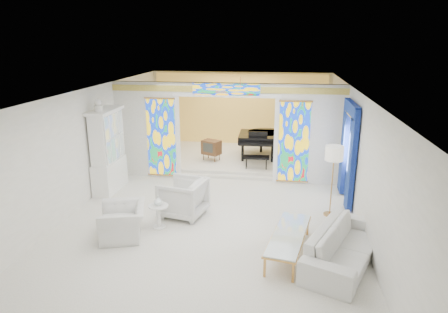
% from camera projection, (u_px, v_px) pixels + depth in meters
% --- Properties ---
extents(floor, '(12.00, 12.00, 0.00)m').
position_uv_depth(floor, '(216.00, 204.00, 10.67)').
color(floor, white).
rests_on(floor, ground).
extents(ceiling, '(7.00, 12.00, 0.02)m').
position_uv_depth(ceiling, '(216.00, 91.00, 9.82)').
color(ceiling, white).
rests_on(ceiling, wall_back).
extents(wall_back, '(7.00, 0.02, 3.00)m').
position_uv_depth(wall_back, '(240.00, 110.00, 15.94)').
color(wall_back, silver).
rests_on(wall_back, floor).
extents(wall_front, '(7.00, 0.02, 3.00)m').
position_uv_depth(wall_front, '(131.00, 290.00, 4.55)').
color(wall_front, silver).
rests_on(wall_front, floor).
extents(wall_left, '(0.02, 12.00, 3.00)m').
position_uv_depth(wall_left, '(88.00, 145.00, 10.72)').
color(wall_left, silver).
rests_on(wall_left, floor).
extents(wall_right, '(0.02, 12.00, 3.00)m').
position_uv_depth(wall_right, '(357.00, 156.00, 9.76)').
color(wall_right, silver).
rests_on(wall_right, floor).
extents(partition_wall, '(7.00, 0.22, 3.00)m').
position_uv_depth(partition_wall, '(227.00, 128.00, 12.09)').
color(partition_wall, silver).
rests_on(partition_wall, floor).
extents(stained_glass_left, '(0.90, 0.04, 2.40)m').
position_uv_depth(stained_glass_left, '(161.00, 138.00, 12.37)').
color(stained_glass_left, gold).
rests_on(stained_glass_left, partition_wall).
extents(stained_glass_right, '(0.90, 0.04, 2.40)m').
position_uv_depth(stained_glass_right, '(294.00, 142.00, 11.82)').
color(stained_glass_right, gold).
rests_on(stained_glass_right, partition_wall).
extents(stained_glass_transom, '(2.00, 0.04, 0.34)m').
position_uv_depth(stained_glass_transom, '(226.00, 89.00, 11.66)').
color(stained_glass_transom, gold).
rests_on(stained_glass_transom, partition_wall).
extents(alcove_platform, '(6.80, 3.80, 0.18)m').
position_uv_depth(alcove_platform, '(234.00, 157.00, 14.54)').
color(alcove_platform, white).
rests_on(alcove_platform, floor).
extents(gold_curtain_back, '(6.70, 0.10, 2.90)m').
position_uv_depth(gold_curtain_back, '(240.00, 111.00, 15.82)').
color(gold_curtain_back, '#FCCF57').
rests_on(gold_curtain_back, wall_back).
extents(chandelier, '(0.48, 0.48, 0.30)m').
position_uv_depth(chandelier, '(240.00, 90.00, 13.71)').
color(chandelier, '#BA8541').
rests_on(chandelier, ceiling).
extents(blue_drapes, '(0.14, 1.85, 2.65)m').
position_uv_depth(blue_drapes, '(349.00, 145.00, 10.42)').
color(blue_drapes, navy).
rests_on(blue_drapes, wall_right).
extents(china_cabinet, '(0.56, 1.46, 2.72)m').
position_uv_depth(china_cabinet, '(108.00, 151.00, 11.35)').
color(china_cabinet, white).
rests_on(china_cabinet, floor).
extents(armchair_left, '(1.25, 1.34, 0.72)m').
position_uv_depth(armchair_left, '(123.00, 221.00, 8.84)').
color(armchair_left, white).
rests_on(armchair_left, floor).
extents(armchair_right, '(1.23, 1.20, 0.94)m').
position_uv_depth(armchair_right, '(183.00, 198.00, 9.87)').
color(armchair_right, silver).
rests_on(armchair_right, floor).
extents(sofa, '(1.91, 2.71, 0.74)m').
position_uv_depth(sofa, '(344.00, 245.00, 7.80)').
color(sofa, silver).
rests_on(sofa, floor).
extents(side_table, '(0.52, 0.52, 0.57)m').
position_uv_depth(side_table, '(159.00, 213.00, 9.24)').
color(side_table, white).
rests_on(side_table, floor).
extents(vase, '(0.26, 0.26, 0.21)m').
position_uv_depth(vase, '(158.00, 201.00, 9.16)').
color(vase, silver).
rests_on(vase, side_table).
extents(coffee_table, '(1.01, 2.15, 0.46)m').
position_uv_depth(coffee_table, '(289.00, 235.00, 8.09)').
color(coffee_table, white).
rests_on(coffee_table, floor).
extents(floor_lamp, '(0.57, 0.57, 1.79)m').
position_uv_depth(floor_lamp, '(334.00, 157.00, 9.58)').
color(floor_lamp, '#BA8541').
rests_on(floor_lamp, floor).
extents(grand_piano, '(1.64, 2.57, 1.02)m').
position_uv_depth(grand_piano, '(262.00, 137.00, 14.24)').
color(grand_piano, black).
rests_on(grand_piano, alcove_platform).
extents(tv_console, '(0.72, 0.62, 0.70)m').
position_uv_depth(tv_console, '(211.00, 147.00, 13.79)').
color(tv_console, brown).
rests_on(tv_console, alcove_platform).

